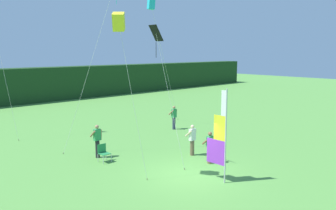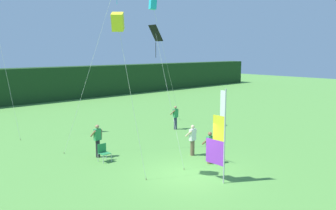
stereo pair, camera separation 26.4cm
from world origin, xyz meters
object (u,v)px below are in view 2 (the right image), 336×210
person_mid_field (210,147)px  kite_yellow_box_4 (118,22)px  folding_chair (103,151)px  person_far_right (193,139)px  kite_cyan_box_0 (153,5)px  person_far_left (175,117)px  banner_flag (219,138)px  kite_black_diamond_1 (157,40)px  person_near_banner (98,140)px

person_mid_field → kite_yellow_box_4: 7.44m
kite_yellow_box_4 → folding_chair: bearing=73.2°
person_far_right → folding_chair: (-4.06, 2.35, -0.37)m
kite_cyan_box_0 → kite_yellow_box_4: bearing=-138.4°
person_far_left → person_far_right: (-3.67, -5.13, -0.02)m
person_mid_field → banner_flag: bearing=-130.3°
kite_cyan_box_0 → kite_black_diamond_1: (-5.29, -6.53, -2.60)m
person_near_banner → person_far_left: 7.82m
person_far_left → kite_black_diamond_1: kite_black_diamond_1 is taller
person_near_banner → person_mid_field: (3.51, -4.67, -0.07)m
person_far_left → folding_chair: size_ratio=1.90×
person_far_left → person_far_right: 6.30m
banner_flag → person_far_right: bearing=60.0°
kite_black_diamond_1 → folding_chair: bearing=121.2°
person_mid_field → kite_cyan_box_0: kite_cyan_box_0 is taller
person_near_banner → person_far_left: size_ratio=1.03×
person_near_banner → kite_black_diamond_1: bearing=-67.7°
person_far_right → folding_chair: person_far_right is taller
person_far_left → person_mid_field: bearing=-121.4°
person_near_banner → folding_chair: 0.91m
banner_flag → folding_chair: bearing=110.5°
person_mid_field → kite_black_diamond_1: (-2.17, 1.42, 5.16)m
banner_flag → kite_yellow_box_4: bearing=134.3°
banner_flag → kite_yellow_box_4: (-2.94, 3.01, 4.76)m
banner_flag → person_near_banner: size_ratio=2.30×
person_far_left → kite_black_diamond_1: 9.62m
person_mid_field → person_far_right: person_far_right is taller
folding_chair → kite_cyan_box_0: kite_cyan_box_0 is taller
person_near_banner → kite_black_diamond_1: 6.18m
kite_yellow_box_4 → banner_flag: bearing=-45.7°
banner_flag → folding_chair: size_ratio=4.52×
person_near_banner → person_far_right: 5.01m
folding_chair → person_far_right: bearing=-30.1°
banner_flag → folding_chair: banner_flag is taller
kite_yellow_box_4 → kite_cyan_box_0: bearing=41.6°
kite_yellow_box_4 → person_far_right: bearing=3.9°
person_far_right → kite_black_diamond_1: size_ratio=0.25×
person_near_banner → folding_chair: (-0.16, -0.79, -0.42)m
person_mid_field → person_far_left: (4.06, 6.66, 0.04)m
banner_flag → person_mid_field: banner_flag is taller
kite_black_diamond_1 → kite_yellow_box_4: size_ratio=0.94×
person_mid_field → kite_cyan_box_0: (3.12, 7.95, 7.76)m
person_mid_field → person_far_right: 1.58m
person_near_banner → kite_yellow_box_4: size_ratio=0.25×
person_mid_field → kite_black_diamond_1: bearing=146.8°
folding_chair → kite_black_diamond_1: size_ratio=0.13×
person_near_banner → person_far_right: bearing=-38.8°
person_far_left → folding_chair: person_far_left is taller
person_mid_field → kite_cyan_box_0: 11.54m
person_far_left → folding_chair: bearing=-160.2°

